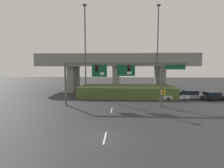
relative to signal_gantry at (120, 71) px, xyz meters
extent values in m
plane|color=#2D2D30|center=(-1.08, -11.28, -5.04)|extent=(160.00, 160.00, 0.00)
cube|color=silver|center=(-1.08, -11.49, -5.03)|extent=(0.14, 2.40, 0.01)
cube|color=silver|center=(-1.08, -2.70, -5.03)|extent=(0.14, 2.40, 0.01)
cube|color=silver|center=(-1.08, 6.09, -5.03)|extent=(0.14, 2.40, 0.01)
cube|color=silver|center=(-1.08, 14.87, -5.03)|extent=(0.14, 2.40, 0.01)
cube|color=silver|center=(-1.08, 23.66, -5.03)|extent=(0.14, 2.40, 0.01)
cylinder|color=#515456|center=(-7.94, 0.02, -1.94)|extent=(0.28, 0.28, 6.18)
cylinder|color=#515456|center=(5.78, 0.02, -1.94)|extent=(0.28, 0.28, 6.18)
cube|color=#515456|center=(0.58, 0.02, 0.99)|extent=(17.05, 0.32, 0.32)
cube|color=black|center=(-3.37, 0.02, 0.35)|extent=(0.40, 0.28, 0.95)
sphere|color=red|center=(-3.37, -0.15, 0.57)|extent=(0.22, 0.22, 0.22)
sphere|color=black|center=(-3.37, -0.15, 0.14)|extent=(0.22, 0.22, 0.22)
cube|color=black|center=(1.20, 0.02, 0.35)|extent=(0.40, 0.28, 0.95)
sphere|color=red|center=(1.20, -0.15, 0.57)|extent=(0.22, 0.22, 0.22)
sphere|color=black|center=(1.20, -0.15, 0.14)|extent=(0.22, 0.22, 0.22)
cube|color=#0F4C33|center=(-2.97, -0.08, -0.02)|extent=(2.15, 0.08, 1.69)
cube|color=white|center=(-2.59, -0.13, -0.40)|extent=(0.54, 0.03, 0.37)
cube|color=#0F4C33|center=(0.80, -0.08, 0.05)|extent=(2.54, 0.08, 1.55)
cube|color=white|center=(1.25, -0.13, -0.30)|extent=(0.63, 0.03, 0.34)
cube|color=#0F4C33|center=(7.61, -0.04, 0.51)|extent=(2.73, 0.07, 0.64)
cylinder|color=#4C4C4C|center=(5.86, -0.87, -3.81)|extent=(0.08, 0.08, 2.45)
cube|color=yellow|center=(5.86, -0.91, -2.93)|extent=(0.60, 0.03, 0.60)
cube|color=black|center=(5.86, -0.93, -2.93)|extent=(0.33, 0.01, 0.21)
cylinder|color=#515456|center=(-6.57, 7.64, 3.26)|extent=(0.24, 0.24, 16.58)
cube|color=#333333|center=(-6.57, 7.64, 11.67)|extent=(0.70, 0.36, 0.24)
cylinder|color=#515456|center=(7.24, 10.76, 3.64)|extent=(0.24, 0.24, 17.35)
cube|color=#333333|center=(7.24, 10.76, 12.44)|extent=(0.70, 0.36, 0.24)
cube|color=gray|center=(-1.08, 14.48, 1.54)|extent=(34.17, 7.19, 1.75)
cube|color=gray|center=(-1.08, 11.09, 2.87)|extent=(34.17, 0.40, 0.90)
cube|color=gray|center=(-10.77, 14.48, -2.18)|extent=(1.40, 5.75, 5.71)
cube|color=gray|center=(-1.08, 14.48, -2.18)|extent=(1.40, 5.75, 5.71)
cube|color=gray|center=(8.60, 14.48, -2.18)|extent=(1.40, 5.75, 5.71)
cube|color=#4C6033|center=(1.10, 8.02, -4.04)|extent=(17.45, 6.84, 2.00)
cube|color=silver|center=(9.29, 5.62, -4.58)|extent=(4.70, 2.44, 0.60)
cube|color=black|center=(9.11, 5.59, -3.92)|extent=(2.54, 1.97, 0.70)
cylinder|color=black|center=(10.56, 6.61, -4.72)|extent=(0.66, 0.30, 0.64)
cylinder|color=black|center=(10.78, 4.98, -4.72)|extent=(0.66, 0.30, 0.64)
cylinder|color=black|center=(7.80, 6.25, -4.72)|extent=(0.66, 0.30, 0.64)
cylinder|color=black|center=(8.02, 4.62, -4.72)|extent=(0.66, 0.30, 0.64)
cube|color=gray|center=(12.42, 6.24, -4.57)|extent=(4.46, 1.96, 0.61)
cube|color=black|center=(12.25, 6.24, -3.90)|extent=(2.34, 1.71, 0.72)
cylinder|color=black|center=(13.81, 7.00, -4.72)|extent=(0.65, 0.24, 0.64)
cylinder|color=black|center=(13.76, 5.40, -4.72)|extent=(0.65, 0.24, 0.64)
cylinder|color=black|center=(11.08, 7.08, -4.72)|extent=(0.65, 0.24, 0.64)
cylinder|color=black|center=(11.04, 5.48, -4.72)|extent=(0.65, 0.24, 0.64)
cube|color=black|center=(15.75, 5.60, -4.60)|extent=(4.63, 2.67, 0.55)
cube|color=black|center=(15.58, 5.57, -4.00)|extent=(2.54, 2.09, 0.65)
cylinder|color=black|center=(16.92, 6.67, -4.72)|extent=(0.67, 0.33, 0.64)
cylinder|color=black|center=(17.23, 5.03, -4.72)|extent=(0.67, 0.33, 0.64)
cylinder|color=black|center=(14.26, 6.17, -4.72)|extent=(0.67, 0.33, 0.64)
cylinder|color=black|center=(14.57, 4.53, -4.72)|extent=(0.67, 0.33, 0.64)
camera|label=1|loc=(0.25, -24.74, 0.57)|focal=28.00mm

